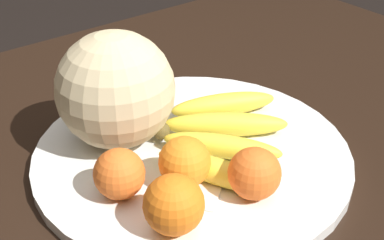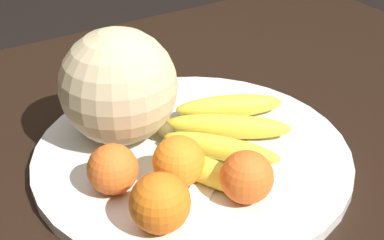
{
  "view_description": "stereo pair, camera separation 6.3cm",
  "coord_description": "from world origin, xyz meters",
  "px_view_note": "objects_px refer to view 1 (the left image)",
  "views": [
    {
      "loc": [
        -0.32,
        -0.5,
        1.17
      ],
      "look_at": [
        0.06,
        0.0,
        0.77
      ],
      "focal_mm": 50.0,
      "sensor_mm": 36.0,
      "label": 1
    },
    {
      "loc": [
        -0.27,
        -0.53,
        1.17
      ],
      "look_at": [
        0.06,
        0.0,
        0.77
      ],
      "focal_mm": 50.0,
      "sensor_mm": 36.0,
      "label": 2
    }
  ],
  "objects_px": {
    "kitchen_table": "(158,218)",
    "orange_front_right": "(185,162)",
    "orange_front_left": "(174,205)",
    "produce_tag": "(210,186)",
    "fruit_bowl": "(192,154)",
    "melon": "(116,90)",
    "banana_bunch": "(220,134)",
    "orange_back_left": "(119,174)",
    "orange_mid_center": "(254,173)"
  },
  "relations": [
    {
      "from": "orange_front_left",
      "to": "orange_back_left",
      "type": "height_order",
      "value": "orange_front_left"
    },
    {
      "from": "orange_front_right",
      "to": "orange_back_left",
      "type": "xyz_separation_m",
      "value": [
        -0.08,
        0.03,
        -0.0
      ]
    },
    {
      "from": "orange_front_right",
      "to": "kitchen_table",
      "type": "bearing_deg",
      "value": 99.15
    },
    {
      "from": "banana_bunch",
      "to": "orange_front_left",
      "type": "bearing_deg",
      "value": -102.93
    },
    {
      "from": "kitchen_table",
      "to": "melon",
      "type": "relative_size",
      "value": 9.19
    },
    {
      "from": "kitchen_table",
      "to": "orange_front_right",
      "type": "bearing_deg",
      "value": -80.85
    },
    {
      "from": "orange_back_left",
      "to": "produce_tag",
      "type": "distance_m",
      "value": 0.12
    },
    {
      "from": "melon",
      "to": "produce_tag",
      "type": "relative_size",
      "value": 1.76
    },
    {
      "from": "produce_tag",
      "to": "orange_mid_center",
      "type": "bearing_deg",
      "value": -91.36
    },
    {
      "from": "banana_bunch",
      "to": "orange_front_right",
      "type": "relative_size",
      "value": 3.75
    },
    {
      "from": "banana_bunch",
      "to": "orange_front_left",
      "type": "height_order",
      "value": "orange_front_left"
    },
    {
      "from": "orange_front_left",
      "to": "orange_front_right",
      "type": "distance_m",
      "value": 0.09
    },
    {
      "from": "orange_mid_center",
      "to": "produce_tag",
      "type": "height_order",
      "value": "orange_mid_center"
    },
    {
      "from": "kitchen_table",
      "to": "orange_mid_center",
      "type": "height_order",
      "value": "orange_mid_center"
    },
    {
      "from": "kitchen_table",
      "to": "banana_bunch",
      "type": "relative_size",
      "value": 6.04
    },
    {
      "from": "fruit_bowl",
      "to": "orange_front_left",
      "type": "distance_m",
      "value": 0.17
    },
    {
      "from": "melon",
      "to": "banana_bunch",
      "type": "xyz_separation_m",
      "value": [
        0.11,
        -0.1,
        -0.07
      ]
    },
    {
      "from": "kitchen_table",
      "to": "orange_front_left",
      "type": "bearing_deg",
      "value": -114.58
    },
    {
      "from": "orange_back_left",
      "to": "orange_front_left",
      "type": "bearing_deg",
      "value": -79.32
    },
    {
      "from": "banana_bunch",
      "to": "orange_mid_center",
      "type": "relative_size",
      "value": 3.8
    },
    {
      "from": "fruit_bowl",
      "to": "kitchen_table",
      "type": "bearing_deg",
      "value": -179.6
    },
    {
      "from": "melon",
      "to": "produce_tag",
      "type": "bearing_deg",
      "value": -78.0
    },
    {
      "from": "fruit_bowl",
      "to": "produce_tag",
      "type": "distance_m",
      "value": 0.09
    },
    {
      "from": "melon",
      "to": "produce_tag",
      "type": "xyz_separation_m",
      "value": [
        0.04,
        -0.17,
        -0.08
      ]
    },
    {
      "from": "fruit_bowl",
      "to": "orange_front_left",
      "type": "bearing_deg",
      "value": -135.32
    },
    {
      "from": "orange_mid_center",
      "to": "orange_back_left",
      "type": "height_order",
      "value": "orange_mid_center"
    },
    {
      "from": "fruit_bowl",
      "to": "melon",
      "type": "height_order",
      "value": "melon"
    },
    {
      "from": "orange_front_right",
      "to": "produce_tag",
      "type": "distance_m",
      "value": 0.05
    },
    {
      "from": "melon",
      "to": "orange_mid_center",
      "type": "distance_m",
      "value": 0.23
    },
    {
      "from": "banana_bunch",
      "to": "melon",
      "type": "bearing_deg",
      "value": -177.82
    },
    {
      "from": "banana_bunch",
      "to": "kitchen_table",
      "type": "bearing_deg",
      "value": -143.42
    },
    {
      "from": "fruit_bowl",
      "to": "orange_mid_center",
      "type": "relative_size",
      "value": 6.74
    },
    {
      "from": "orange_front_left",
      "to": "orange_mid_center",
      "type": "distance_m",
      "value": 0.12
    },
    {
      "from": "banana_bunch",
      "to": "produce_tag",
      "type": "bearing_deg",
      "value": -93.67
    },
    {
      "from": "orange_back_left",
      "to": "kitchen_table",
      "type": "bearing_deg",
      "value": 17.91
    },
    {
      "from": "kitchen_table",
      "to": "orange_mid_center",
      "type": "bearing_deg",
      "value": -63.34
    },
    {
      "from": "banana_bunch",
      "to": "orange_front_left",
      "type": "relative_size",
      "value": 3.54
    },
    {
      "from": "produce_tag",
      "to": "orange_front_left",
      "type": "bearing_deg",
      "value": 164.11
    },
    {
      "from": "produce_tag",
      "to": "banana_bunch",
      "type": "bearing_deg",
      "value": 3.84
    },
    {
      "from": "kitchen_table",
      "to": "orange_front_left",
      "type": "distance_m",
      "value": 0.18
    },
    {
      "from": "kitchen_table",
      "to": "banana_bunch",
      "type": "distance_m",
      "value": 0.16
    },
    {
      "from": "orange_front_left",
      "to": "produce_tag",
      "type": "distance_m",
      "value": 0.1
    },
    {
      "from": "orange_mid_center",
      "to": "orange_back_left",
      "type": "bearing_deg",
      "value": 141.94
    },
    {
      "from": "kitchen_table",
      "to": "produce_tag",
      "type": "bearing_deg",
      "value": -69.89
    },
    {
      "from": "orange_front_left",
      "to": "produce_tag",
      "type": "relative_size",
      "value": 0.76
    },
    {
      "from": "kitchen_table",
      "to": "orange_front_right",
      "type": "distance_m",
      "value": 0.14
    },
    {
      "from": "fruit_bowl",
      "to": "orange_back_left",
      "type": "bearing_deg",
      "value": -170.24
    },
    {
      "from": "orange_back_left",
      "to": "orange_front_right",
      "type": "bearing_deg",
      "value": -22.36
    },
    {
      "from": "melon",
      "to": "orange_back_left",
      "type": "xyz_separation_m",
      "value": [
        -0.06,
        -0.11,
        -0.05
      ]
    },
    {
      "from": "kitchen_table",
      "to": "orange_front_right",
      "type": "height_order",
      "value": "orange_front_right"
    }
  ]
}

